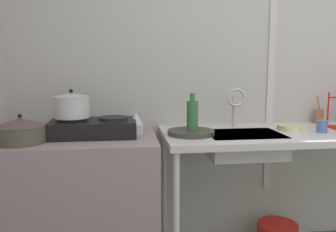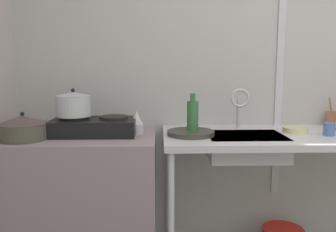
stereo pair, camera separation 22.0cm
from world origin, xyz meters
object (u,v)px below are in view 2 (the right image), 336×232
(faucet, at_px, (240,102))
(utensil_jar, at_px, (331,118))
(pot_beside_stove, at_px, (23,128))
(percolator, at_px, (136,122))
(frying_pan, at_px, (191,133))
(bottle_by_sink, at_px, (193,117))
(small_bowl_on_drainboard, at_px, (295,130))
(cup_by_rack, at_px, (329,129))
(stove, at_px, (94,126))
(pot_on_left_burner, at_px, (73,104))
(sink_basin, at_px, (245,146))

(faucet, xyz_separation_m, utensil_jar, (0.69, 0.14, -0.14))
(pot_beside_stove, height_order, percolator, pot_beside_stove)
(frying_pan, relative_size, bottle_by_sink, 1.14)
(percolator, bearing_deg, small_bowl_on_drainboard, -0.25)
(bottle_by_sink, bearing_deg, small_bowl_on_drainboard, 2.43)
(pot_beside_stove, relative_size, bottle_by_sink, 1.11)
(cup_by_rack, relative_size, utensil_jar, 0.39)
(faucet, bearing_deg, frying_pan, -154.04)
(percolator, bearing_deg, cup_by_rack, -4.83)
(stove, height_order, bottle_by_sink, bottle_by_sink)
(frying_pan, height_order, bottle_by_sink, bottle_by_sink)
(pot_beside_stove, height_order, utensil_jar, utensil_jar)
(utensil_jar, bearing_deg, frying_pan, -163.33)
(frying_pan, bearing_deg, faucet, 25.96)
(stove, distance_m, faucet, 0.96)
(pot_on_left_burner, height_order, bottle_by_sink, pot_on_left_burner)
(stove, bearing_deg, frying_pan, -2.92)
(faucet, bearing_deg, percolator, -171.71)
(sink_basin, relative_size, cup_by_rack, 5.95)
(percolator, bearing_deg, sink_basin, -6.05)
(percolator, height_order, utensil_jar, utensil_jar)
(sink_basin, height_order, faucet, faucet)
(bottle_by_sink, bearing_deg, pot_on_left_burner, -179.87)
(pot_on_left_burner, height_order, small_bowl_on_drainboard, pot_on_left_burner)
(bottle_by_sink, distance_m, utensil_jar, 1.05)
(faucet, bearing_deg, utensil_jar, 11.76)
(pot_beside_stove, bearing_deg, frying_pan, 6.00)
(stove, relative_size, percolator, 3.57)
(sink_basin, bearing_deg, small_bowl_on_drainboard, 11.47)
(pot_beside_stove, bearing_deg, small_bowl_on_drainboard, 5.64)
(bottle_by_sink, bearing_deg, percolator, 174.74)
(stove, relative_size, sink_basin, 1.09)
(percolator, relative_size, frying_pan, 0.49)
(stove, distance_m, utensil_jar, 1.65)
(pot_on_left_burner, bearing_deg, utensil_jar, 8.97)
(stove, distance_m, cup_by_rack, 1.45)
(frying_pan, xyz_separation_m, utensil_jar, (1.02, 0.31, 0.04))
(small_bowl_on_drainboard, relative_size, bottle_by_sink, 0.60)
(percolator, height_order, cup_by_rack, percolator)
(small_bowl_on_drainboard, bearing_deg, percolator, 179.75)
(pot_on_left_burner, xyz_separation_m, frying_pan, (0.72, -0.03, -0.18))
(faucet, xyz_separation_m, bottle_by_sink, (-0.32, -0.13, -0.08))
(sink_basin, bearing_deg, pot_beside_stove, -175.85)
(stove, height_order, sink_basin, stove)
(cup_by_rack, bearing_deg, bottle_by_sink, 175.35)
(sink_basin, bearing_deg, percolator, 173.95)
(percolator, height_order, sink_basin, percolator)
(small_bowl_on_drainboard, bearing_deg, pot_beside_stove, -174.36)
(stove, bearing_deg, sink_basin, -2.31)
(pot_beside_stove, relative_size, small_bowl_on_drainboard, 1.84)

